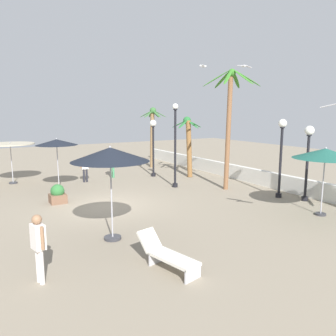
% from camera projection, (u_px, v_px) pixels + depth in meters
% --- Properties ---
extents(ground_plane, '(56.00, 56.00, 0.00)m').
position_uv_depth(ground_plane, '(107.00, 206.00, 14.37)').
color(ground_plane, gray).
extents(boundary_wall, '(25.20, 0.30, 0.84)m').
position_uv_depth(boundary_wall, '(255.00, 176.00, 18.76)').
color(boundary_wall, silver).
rests_on(boundary_wall, ground_plane).
extents(patio_umbrella_0, '(2.44, 2.44, 2.71)m').
position_uv_depth(patio_umbrella_0, '(325.00, 154.00, 12.67)').
color(patio_umbrella_0, '#333338').
rests_on(patio_umbrella_0, ground_plane).
extents(patio_umbrella_1, '(2.10, 2.10, 2.73)m').
position_uv_depth(patio_umbrella_1, '(57.00, 143.00, 16.77)').
color(patio_umbrella_1, '#333338').
rests_on(patio_umbrella_1, ground_plane).
extents(patio_umbrella_2, '(2.43, 2.43, 3.00)m').
position_uv_depth(patio_umbrella_2, '(110.00, 155.00, 10.15)').
color(patio_umbrella_2, '#333338').
rests_on(patio_umbrella_2, ground_plane).
extents(patio_umbrella_3, '(2.56, 2.56, 2.39)m').
position_uv_depth(patio_umbrella_3, '(10.00, 146.00, 18.50)').
color(patio_umbrella_3, '#333338').
rests_on(patio_umbrella_3, ground_plane).
extents(palm_tree_0, '(1.90, 1.97, 3.76)m').
position_uv_depth(palm_tree_0, '(188.00, 139.00, 20.55)').
color(palm_tree_0, brown).
rests_on(palm_tree_0, ground_plane).
extents(palm_tree_1, '(1.95, 1.86, 4.37)m').
position_uv_depth(palm_tree_1, '(152.00, 130.00, 23.90)').
color(palm_tree_1, olive).
rests_on(palm_tree_1, ground_plane).
extents(palm_tree_2, '(2.91, 2.54, 6.14)m').
position_uv_depth(palm_tree_2, '(229.00, 115.00, 16.72)').
color(palm_tree_2, brown).
rests_on(palm_tree_2, ground_plane).
extents(lamp_post_0, '(0.31, 0.31, 4.47)m').
position_uv_depth(lamp_post_0, '(175.00, 142.00, 17.55)').
color(lamp_post_0, black).
rests_on(lamp_post_0, ground_plane).
extents(lamp_post_1, '(0.41, 0.41, 3.55)m').
position_uv_depth(lamp_post_1, '(153.00, 139.00, 20.59)').
color(lamp_post_1, black).
rests_on(lamp_post_1, ground_plane).
extents(lamp_post_2, '(0.39, 0.39, 3.71)m').
position_uv_depth(lamp_post_2, '(281.00, 148.00, 15.41)').
color(lamp_post_2, black).
rests_on(lamp_post_2, ground_plane).
extents(lamp_post_3, '(0.42, 0.42, 3.43)m').
position_uv_depth(lamp_post_3, '(308.00, 151.00, 14.82)').
color(lamp_post_3, black).
rests_on(lamp_post_3, ground_plane).
extents(lounge_chair_0, '(1.96, 0.97, 0.84)m').
position_uv_depth(lounge_chair_0, '(167.00, 254.00, 8.57)').
color(lounge_chair_0, '#B7B7BC').
rests_on(lounge_chair_0, ground_plane).
extents(guest_0, '(0.55, 0.32, 1.69)m').
position_uv_depth(guest_0, '(38.00, 242.00, 7.72)').
color(guest_0, silver).
rests_on(guest_0, ground_plane).
extents(guest_1, '(0.28, 0.56, 1.71)m').
position_uv_depth(guest_1, '(112.00, 161.00, 20.34)').
color(guest_1, '#3F8C59').
rests_on(guest_1, ground_plane).
extents(guest_2, '(0.27, 0.56, 1.53)m').
position_uv_depth(guest_2, '(85.00, 167.00, 19.10)').
color(guest_2, '#26262D').
rests_on(guest_2, ground_plane).
extents(seagull_1, '(0.38, 1.29, 0.15)m').
position_uv_depth(seagull_1, '(244.00, 66.00, 20.20)').
color(seagull_1, white).
extents(seagull_2, '(0.77, 0.80, 0.14)m').
position_uv_depth(seagull_2, '(203.00, 66.00, 17.26)').
color(seagull_2, white).
extents(planter, '(0.70, 0.70, 0.85)m').
position_uv_depth(planter, '(58.00, 194.00, 14.78)').
color(planter, brown).
rests_on(planter, ground_plane).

